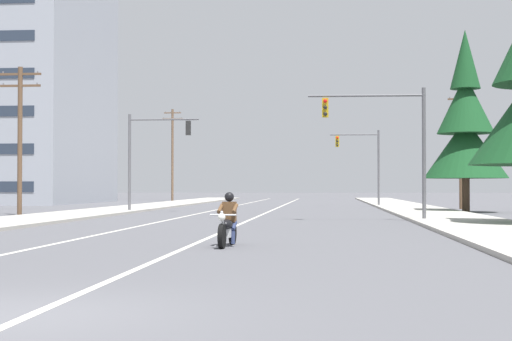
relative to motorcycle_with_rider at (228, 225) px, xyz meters
name	(u,v)px	position (x,y,z in m)	size (l,w,h in m)	color
ground_plane	(13,316)	(-1.25, -11.43, -0.59)	(400.00, 400.00, 0.00)	#515156
lane_stripe_center	(274,210)	(-1.04, 33.57, -0.58)	(0.16, 100.00, 0.01)	beige
lane_stripe_left	(218,209)	(-4.95, 33.57, -0.58)	(0.16, 100.00, 0.01)	beige
sidewalk_kerb_right	(423,211)	(8.69, 28.57, -0.52)	(4.40, 110.00, 0.14)	#ADA89E
sidewalk_kerb_left	(112,210)	(-11.18, 28.57, -0.52)	(4.40, 110.00, 0.14)	#ADA89E
motorcycle_with_rider	(228,225)	(0.00, 0.00, 0.00)	(0.70, 2.19, 1.46)	black
traffic_signal_near_right	(390,132)	(5.58, 15.64, 3.55)	(5.45, 0.44, 6.20)	#56565B
traffic_signal_near_left	(149,148)	(-8.48, 27.44, 3.49)	(4.50, 0.37, 6.20)	#56565B
traffic_signal_mid_right	(365,157)	(5.78, 42.87, 3.46)	(4.02, 0.44, 6.20)	#56565B
utility_pole_left_near	(20,134)	(-14.32, 20.99, 3.94)	(2.37, 0.26, 8.28)	brown
utility_pole_right_far	(461,149)	(12.30, 36.17, 3.75)	(1.82, 0.26, 8.33)	brown
utility_pole_left_far	(172,152)	(-14.22, 63.51, 4.86)	(2.34, 0.26, 10.15)	brown
conifer_tree_right_verge_far	(466,128)	(11.36, 28.88, 4.69)	(5.23, 5.23, 11.51)	#423023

